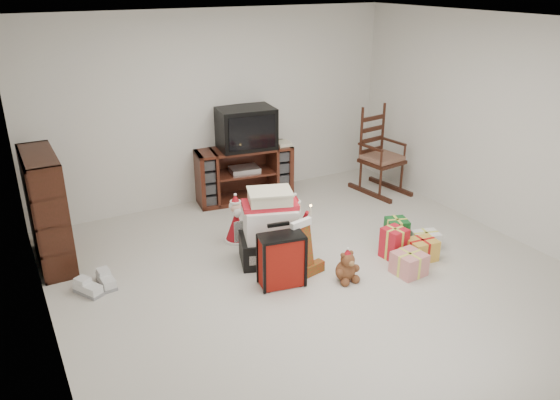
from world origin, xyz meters
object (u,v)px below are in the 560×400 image
object	(u,v)px
tv_stand	(244,174)
gift_pile	(270,231)
bookshelf	(47,212)
rocking_chair	(379,162)
sneaker_pair	(97,285)
crt_television	(246,128)
gift_cluster	(410,245)
teddy_bear	(346,268)
mrs_claus_figurine	(236,224)
red_suitcase	(282,260)
santa_figurine	(295,224)

from	to	relation	value
tv_stand	gift_pile	size ratio (longest dim) A/B	1.67
bookshelf	rocking_chair	xyz separation A→B (m)	(4.37, -0.00, -0.16)
bookshelf	sneaker_pair	size ratio (longest dim) A/B	2.97
tv_stand	rocking_chair	xyz separation A→B (m)	(1.82, -0.61, 0.06)
crt_television	rocking_chair	bearing A→B (deg)	-12.29
sneaker_pair	gift_cluster	xyz separation A→B (m)	(3.17, -0.94, 0.08)
gift_pile	teddy_bear	distance (m)	0.90
gift_cluster	tv_stand	bearing A→B (deg)	110.86
rocking_chair	sneaker_pair	bearing A→B (deg)	-176.73
gift_pile	sneaker_pair	world-z (taller)	gift_pile
tv_stand	crt_television	world-z (taller)	crt_television
rocking_chair	gift_pile	bearing A→B (deg)	-162.43
mrs_claus_figurine	crt_television	bearing A→B (deg)	58.87
bookshelf	rocking_chair	bearing A→B (deg)	-0.04
teddy_bear	crt_television	distance (m)	2.59
gift_pile	red_suitcase	distance (m)	0.52
rocking_chair	crt_television	bearing A→B (deg)	153.13
teddy_bear	santa_figurine	distance (m)	1.00
tv_stand	gift_cluster	size ratio (longest dim) A/B	1.50
bookshelf	red_suitcase	size ratio (longest dim) A/B	1.88
tv_stand	mrs_claus_figurine	bearing A→B (deg)	-111.36
tv_stand	gift_cluster	xyz separation A→B (m)	(0.90, -2.36, -0.23)
santa_figurine	mrs_claus_figurine	distance (m)	0.68
bookshelf	rocking_chair	size ratio (longest dim) A/B	0.97
crt_television	gift_pile	bearing A→B (deg)	-101.00
santa_figurine	mrs_claus_figurine	bearing A→B (deg)	150.78
sneaker_pair	rocking_chair	bearing A→B (deg)	-8.12
bookshelf	teddy_bear	xyz separation A→B (m)	(2.53, -1.84, -0.44)
rocking_chair	santa_figurine	world-z (taller)	rocking_chair
red_suitcase	teddy_bear	world-z (taller)	red_suitcase
red_suitcase	gift_cluster	size ratio (longest dim) A/B	0.73
bookshelf	sneaker_pair	xyz separation A→B (m)	(0.28, -0.81, -0.53)
tv_stand	teddy_bear	world-z (taller)	tv_stand
teddy_bear	bookshelf	bearing A→B (deg)	144.00
tv_stand	crt_television	distance (m)	0.64
gift_pile	crt_television	bearing A→B (deg)	91.03
rocking_chair	mrs_claus_figurine	bearing A→B (deg)	-176.17
sneaker_pair	teddy_bear	bearing A→B (deg)	-43.84
gift_pile	crt_television	world-z (taller)	crt_television
rocking_chair	mrs_claus_figurine	xyz separation A→B (m)	(-2.45, -0.51, -0.20)
tv_stand	sneaker_pair	bearing A→B (deg)	-140.00
gift_pile	teddy_bear	world-z (taller)	gift_pile
red_suitcase	mrs_claus_figurine	size ratio (longest dim) A/B	1.10
santa_figurine	crt_television	xyz separation A→B (m)	(0.09, 1.45, 0.78)
gift_pile	santa_figurine	xyz separation A→B (m)	(0.46, 0.27, -0.12)
teddy_bear	sneaker_pair	bearing A→B (deg)	155.47
bookshelf	santa_figurine	distance (m)	2.67
crt_television	santa_figurine	bearing A→B (deg)	-86.72
bookshelf	gift_cluster	world-z (taller)	bookshelf
bookshelf	santa_figurine	world-z (taller)	bookshelf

